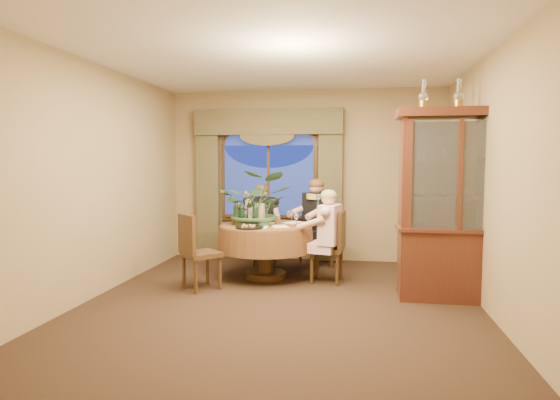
% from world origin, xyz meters
% --- Properties ---
extents(floor, '(5.00, 5.00, 0.00)m').
position_xyz_m(floor, '(0.00, 0.00, 0.00)').
color(floor, black).
rests_on(floor, ground).
extents(wall_back, '(4.50, 0.00, 4.50)m').
position_xyz_m(wall_back, '(0.00, 2.50, 1.40)').
color(wall_back, '#8E7750').
rests_on(wall_back, ground).
extents(wall_right, '(0.00, 5.00, 5.00)m').
position_xyz_m(wall_right, '(2.25, 0.00, 1.40)').
color(wall_right, '#8E7750').
rests_on(wall_right, ground).
extents(ceiling, '(5.00, 5.00, 0.00)m').
position_xyz_m(ceiling, '(0.00, 0.00, 2.80)').
color(ceiling, white).
rests_on(ceiling, wall_back).
extents(window, '(1.62, 0.10, 1.32)m').
position_xyz_m(window, '(-0.60, 2.43, 1.30)').
color(window, navy).
rests_on(window, wall_back).
extents(arched_transom, '(1.60, 0.06, 0.44)m').
position_xyz_m(arched_transom, '(-0.60, 2.43, 2.08)').
color(arched_transom, navy).
rests_on(arched_transom, wall_back).
extents(drapery_left, '(0.38, 0.14, 2.32)m').
position_xyz_m(drapery_left, '(-1.63, 2.38, 1.18)').
color(drapery_left, '#464025').
rests_on(drapery_left, floor).
extents(drapery_right, '(0.38, 0.14, 2.32)m').
position_xyz_m(drapery_right, '(0.43, 2.38, 1.18)').
color(drapery_right, '#464025').
rests_on(drapery_right, floor).
extents(swag_valance, '(2.45, 0.16, 0.42)m').
position_xyz_m(swag_valance, '(-0.60, 2.35, 2.28)').
color(swag_valance, '#464025').
rests_on(swag_valance, wall_back).
extents(dining_table, '(1.44, 1.44, 0.75)m').
position_xyz_m(dining_table, '(-0.40, 1.15, 0.38)').
color(dining_table, maroon).
rests_on(dining_table, floor).
extents(china_cabinet, '(1.38, 0.55, 2.23)m').
position_xyz_m(china_cabinet, '(1.99, 0.47, 1.12)').
color(china_cabinet, '#3C1A11').
rests_on(china_cabinet, floor).
extents(oil_lamp_left, '(0.11, 0.11, 0.34)m').
position_xyz_m(oil_lamp_left, '(1.60, 0.47, 2.40)').
color(oil_lamp_left, '#A5722D').
rests_on(oil_lamp_left, china_cabinet).
extents(oil_lamp_center, '(0.11, 0.11, 0.34)m').
position_xyz_m(oil_lamp_center, '(1.99, 0.47, 2.40)').
color(oil_lamp_center, '#A5722D').
rests_on(oil_lamp_center, china_cabinet).
extents(oil_lamp_right, '(0.11, 0.11, 0.34)m').
position_xyz_m(oil_lamp_right, '(2.38, 0.47, 2.40)').
color(oil_lamp_right, '#A5722D').
rests_on(oil_lamp_right, china_cabinet).
extents(chair_right, '(0.47, 0.47, 0.96)m').
position_xyz_m(chair_right, '(0.46, 1.04, 0.48)').
color(chair_right, black).
rests_on(chair_right, floor).
extents(chair_back_right, '(0.59, 0.59, 0.96)m').
position_xyz_m(chair_back_right, '(0.25, 1.87, 0.48)').
color(chair_back_right, black).
rests_on(chair_back_right, floor).
extents(chair_back, '(0.50, 0.50, 0.96)m').
position_xyz_m(chair_back, '(-0.61, 2.08, 0.48)').
color(chair_back, black).
rests_on(chair_back, floor).
extents(chair_front_left, '(0.59, 0.59, 0.96)m').
position_xyz_m(chair_front_left, '(-1.10, 0.43, 0.48)').
color(chair_front_left, black).
rests_on(chair_front_left, floor).
extents(person_pink, '(0.51, 0.54, 1.27)m').
position_xyz_m(person_pink, '(0.51, 0.93, 0.63)').
color(person_pink, beige).
rests_on(person_pink, floor).
extents(person_back, '(0.55, 0.53, 1.28)m').
position_xyz_m(person_back, '(-0.63, 1.99, 0.64)').
color(person_back, black).
rests_on(person_back, floor).
extents(person_scarf, '(0.67, 0.67, 1.38)m').
position_xyz_m(person_scarf, '(0.26, 1.83, 0.69)').
color(person_scarf, black).
rests_on(person_scarf, floor).
extents(stoneware_vase, '(0.15, 0.15, 0.29)m').
position_xyz_m(stoneware_vase, '(-0.49, 1.23, 0.89)').
color(stoneware_vase, tan).
rests_on(stoneware_vase, dining_table).
extents(centerpiece_plant, '(1.00, 1.11, 0.87)m').
position_xyz_m(centerpiece_plant, '(-0.53, 1.23, 1.38)').
color(centerpiece_plant, '#325030').
rests_on(centerpiece_plant, dining_table).
extents(olive_bowl, '(0.16, 0.16, 0.05)m').
position_xyz_m(olive_bowl, '(-0.34, 1.11, 0.78)').
color(olive_bowl, '#4A5A30').
rests_on(olive_bowl, dining_table).
extents(cheese_platter, '(0.38, 0.38, 0.02)m').
position_xyz_m(cheese_platter, '(-0.55, 0.77, 0.76)').
color(cheese_platter, black).
rests_on(cheese_platter, dining_table).
extents(wine_bottle_0, '(0.07, 0.07, 0.33)m').
position_xyz_m(wine_bottle_0, '(-0.74, 1.12, 0.92)').
color(wine_bottle_0, black).
rests_on(wine_bottle_0, dining_table).
extents(wine_bottle_1, '(0.07, 0.07, 0.33)m').
position_xyz_m(wine_bottle_1, '(-0.63, 1.20, 0.92)').
color(wine_bottle_1, tan).
rests_on(wine_bottle_1, dining_table).
extents(wine_bottle_2, '(0.07, 0.07, 0.33)m').
position_xyz_m(wine_bottle_2, '(-0.67, 1.31, 0.92)').
color(wine_bottle_2, black).
rests_on(wine_bottle_2, dining_table).
extents(wine_bottle_3, '(0.07, 0.07, 0.33)m').
position_xyz_m(wine_bottle_3, '(-0.81, 1.08, 0.92)').
color(wine_bottle_3, black).
rests_on(wine_bottle_3, dining_table).
extents(wine_bottle_4, '(0.07, 0.07, 0.33)m').
position_xyz_m(wine_bottle_4, '(-0.81, 1.24, 0.92)').
color(wine_bottle_4, tan).
rests_on(wine_bottle_4, dining_table).
extents(wine_bottle_5, '(0.07, 0.07, 0.33)m').
position_xyz_m(wine_bottle_5, '(-0.53, 1.09, 0.92)').
color(wine_bottle_5, black).
rests_on(wine_bottle_5, dining_table).
extents(tasting_paper_0, '(0.30, 0.35, 0.00)m').
position_xyz_m(tasting_paper_0, '(-0.17, 0.99, 0.75)').
color(tasting_paper_0, white).
rests_on(tasting_paper_0, dining_table).
extents(tasting_paper_1, '(0.34, 0.37, 0.00)m').
position_xyz_m(tasting_paper_1, '(-0.05, 1.42, 0.75)').
color(tasting_paper_1, white).
rests_on(tasting_paper_1, dining_table).
extents(tasting_paper_2, '(0.23, 0.31, 0.00)m').
position_xyz_m(tasting_paper_2, '(-0.43, 0.87, 0.75)').
color(tasting_paper_2, white).
rests_on(tasting_paper_2, dining_table).
extents(wine_glass_person_pink, '(0.07, 0.07, 0.18)m').
position_xyz_m(wine_glass_person_pink, '(0.04, 1.04, 0.84)').
color(wine_glass_person_pink, silver).
rests_on(wine_glass_person_pink, dining_table).
extents(wine_glass_person_back, '(0.07, 0.07, 0.18)m').
position_xyz_m(wine_glass_person_back, '(-0.52, 1.58, 0.84)').
color(wine_glass_person_back, silver).
rests_on(wine_glass_person_back, dining_table).
extents(wine_glass_person_scarf, '(0.07, 0.07, 0.18)m').
position_xyz_m(wine_glass_person_scarf, '(-0.08, 1.47, 0.84)').
color(wine_glass_person_scarf, silver).
rests_on(wine_glass_person_scarf, dining_table).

